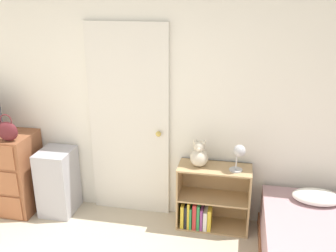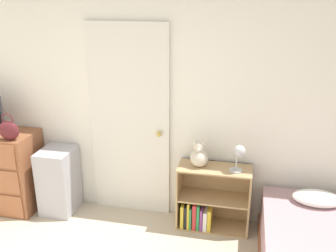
{
  "view_description": "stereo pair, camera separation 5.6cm",
  "coord_description": "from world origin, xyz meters",
  "px_view_note": "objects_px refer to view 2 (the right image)",
  "views": [
    {
      "loc": [
        1.03,
        -1.4,
        2.33
      ],
      "look_at": [
        0.37,
        1.92,
        1.11
      ],
      "focal_mm": 40.0,
      "sensor_mm": 36.0,
      "label": 1
    },
    {
      "loc": [
        1.09,
        -1.39,
        2.33
      ],
      "look_at": [
        0.37,
        1.92,
        1.11
      ],
      "focal_mm": 40.0,
      "sensor_mm": 36.0,
      "label": 2
    }
  ],
  "objects_px": {
    "storage_bin": "(59,181)",
    "handbag": "(9,130)",
    "bookshelf": "(207,203)",
    "teddy_bear": "(199,155)",
    "desk_lamp": "(239,154)"
  },
  "relations": [
    {
      "from": "handbag",
      "to": "desk_lamp",
      "type": "bearing_deg",
      "value": 4.66
    },
    {
      "from": "storage_bin",
      "to": "teddy_bear",
      "type": "relative_size",
      "value": 2.64
    },
    {
      "from": "desk_lamp",
      "to": "storage_bin",
      "type": "bearing_deg",
      "value": 179.84
    },
    {
      "from": "bookshelf",
      "to": "teddy_bear",
      "type": "xyz_separation_m",
      "value": [
        -0.09,
        -0.0,
        0.54
      ]
    },
    {
      "from": "handbag",
      "to": "teddy_bear",
      "type": "relative_size",
      "value": 1.04
    },
    {
      "from": "storage_bin",
      "to": "handbag",
      "type": "bearing_deg",
      "value": -153.33
    },
    {
      "from": "storage_bin",
      "to": "desk_lamp",
      "type": "xyz_separation_m",
      "value": [
        1.93,
        -0.01,
        0.51
      ]
    },
    {
      "from": "teddy_bear",
      "to": "desk_lamp",
      "type": "height_order",
      "value": "same"
    },
    {
      "from": "storage_bin",
      "to": "desk_lamp",
      "type": "height_order",
      "value": "desk_lamp"
    },
    {
      "from": "handbag",
      "to": "storage_bin",
      "type": "height_order",
      "value": "handbag"
    },
    {
      "from": "handbag",
      "to": "teddy_bear",
      "type": "bearing_deg",
      "value": 6.96
    },
    {
      "from": "handbag",
      "to": "teddy_bear",
      "type": "distance_m",
      "value": 1.95
    },
    {
      "from": "storage_bin",
      "to": "desk_lamp",
      "type": "bearing_deg",
      "value": -0.16
    },
    {
      "from": "handbag",
      "to": "teddy_bear",
      "type": "xyz_separation_m",
      "value": [
        1.93,
        0.24,
        -0.2
      ]
    },
    {
      "from": "bookshelf",
      "to": "desk_lamp",
      "type": "height_order",
      "value": "desk_lamp"
    }
  ]
}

